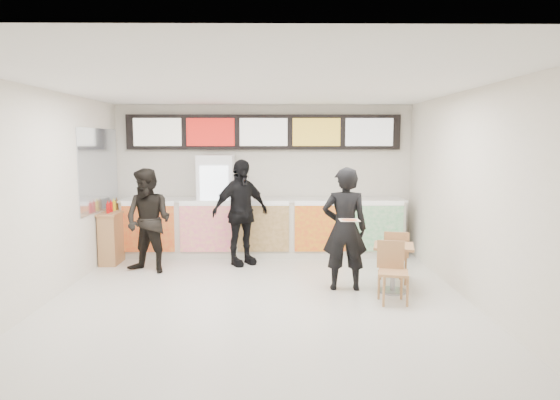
{
  "coord_description": "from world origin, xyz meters",
  "views": [
    {
      "loc": [
        0.22,
        -6.71,
        2.27
      ],
      "look_at": [
        0.31,
        1.2,
        1.34
      ],
      "focal_mm": 32.0,
      "sensor_mm": 36.0,
      "label": 1
    }
  ],
  "objects_px": {
    "drinks_fridge": "(216,205)",
    "customer_main": "(345,229)",
    "cafe_table": "(393,259)",
    "service_counter": "(264,227)",
    "customer_left": "(148,221)",
    "condiment_ledge": "(113,236)",
    "customer_mid": "(240,212)"
  },
  "relations": [
    {
      "from": "service_counter",
      "to": "cafe_table",
      "type": "height_order",
      "value": "service_counter"
    },
    {
      "from": "customer_main",
      "to": "customer_mid",
      "type": "relative_size",
      "value": 0.97
    },
    {
      "from": "customer_main",
      "to": "condiment_ledge",
      "type": "relative_size",
      "value": 1.65
    },
    {
      "from": "service_counter",
      "to": "condiment_ledge",
      "type": "xyz_separation_m",
      "value": [
        -2.82,
        -0.54,
        -0.08
      ]
    },
    {
      "from": "service_counter",
      "to": "customer_mid",
      "type": "height_order",
      "value": "customer_mid"
    },
    {
      "from": "condiment_ledge",
      "to": "service_counter",
      "type": "bearing_deg",
      "value": 10.88
    },
    {
      "from": "service_counter",
      "to": "customer_mid",
      "type": "bearing_deg",
      "value": -118.35
    },
    {
      "from": "customer_mid",
      "to": "condiment_ledge",
      "type": "distance_m",
      "value": 2.47
    },
    {
      "from": "condiment_ledge",
      "to": "customer_left",
      "type": "bearing_deg",
      "value": -40.73
    },
    {
      "from": "drinks_fridge",
      "to": "customer_mid",
      "type": "height_order",
      "value": "drinks_fridge"
    },
    {
      "from": "service_counter",
      "to": "customer_main",
      "type": "height_order",
      "value": "customer_main"
    },
    {
      "from": "drinks_fridge",
      "to": "condiment_ledge",
      "type": "bearing_deg",
      "value": -163.51
    },
    {
      "from": "service_counter",
      "to": "cafe_table",
      "type": "relative_size",
      "value": 3.65
    },
    {
      "from": "service_counter",
      "to": "cafe_table",
      "type": "xyz_separation_m",
      "value": [
        2.01,
        -2.48,
        -0.07
      ]
    },
    {
      "from": "drinks_fridge",
      "to": "customer_left",
      "type": "relative_size",
      "value": 1.11
    },
    {
      "from": "customer_main",
      "to": "cafe_table",
      "type": "height_order",
      "value": "customer_main"
    },
    {
      "from": "customer_mid",
      "to": "condiment_ledge",
      "type": "xyz_separation_m",
      "value": [
        -2.41,
        0.21,
        -0.48
      ]
    },
    {
      "from": "customer_mid",
      "to": "drinks_fridge",
      "type": "bearing_deg",
      "value": 89.98
    },
    {
      "from": "cafe_table",
      "to": "customer_main",
      "type": "bearing_deg",
      "value": -178.84
    },
    {
      "from": "drinks_fridge",
      "to": "condiment_ledge",
      "type": "xyz_separation_m",
      "value": [
        -1.89,
        -0.56,
        -0.51
      ]
    },
    {
      "from": "service_counter",
      "to": "customer_left",
      "type": "bearing_deg",
      "value": -146.8
    },
    {
      "from": "drinks_fridge",
      "to": "cafe_table",
      "type": "distance_m",
      "value": 3.89
    },
    {
      "from": "customer_left",
      "to": "cafe_table",
      "type": "xyz_separation_m",
      "value": [
        3.97,
        -1.2,
        -0.4
      ]
    },
    {
      "from": "service_counter",
      "to": "customer_main",
      "type": "distance_m",
      "value": 2.69
    },
    {
      "from": "cafe_table",
      "to": "service_counter",
      "type": "bearing_deg",
      "value": 142.26
    },
    {
      "from": "condiment_ledge",
      "to": "customer_main",
      "type": "bearing_deg",
      "value": -23.5
    },
    {
      "from": "drinks_fridge",
      "to": "cafe_table",
      "type": "bearing_deg",
      "value": -40.35
    },
    {
      "from": "customer_mid",
      "to": "customer_main",
      "type": "bearing_deg",
      "value": -77.33
    },
    {
      "from": "customer_left",
      "to": "customer_mid",
      "type": "xyz_separation_m",
      "value": [
        1.55,
        0.53,
        0.07
      ]
    },
    {
      "from": "drinks_fridge",
      "to": "customer_main",
      "type": "distance_m",
      "value": 3.23
    },
    {
      "from": "customer_main",
      "to": "customer_left",
      "type": "height_order",
      "value": "customer_main"
    },
    {
      "from": "cafe_table",
      "to": "condiment_ledge",
      "type": "xyz_separation_m",
      "value": [
        -4.83,
        1.94,
        -0.01
      ]
    }
  ]
}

